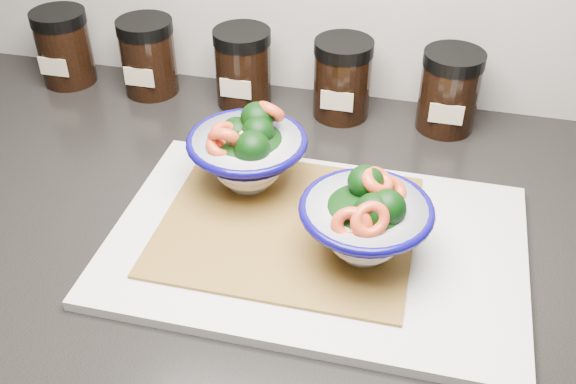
% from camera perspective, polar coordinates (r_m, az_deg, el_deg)
% --- Properties ---
extents(countertop, '(3.50, 0.60, 0.04)m').
position_cam_1_polar(countertop, '(0.81, -2.29, -2.63)').
color(countertop, black).
rests_on(countertop, cabinet).
extents(cutting_board, '(0.45, 0.30, 0.01)m').
position_cam_1_polar(cutting_board, '(0.74, 2.39, -4.40)').
color(cutting_board, beige).
rests_on(cutting_board, countertop).
extents(bamboo_mat, '(0.28, 0.24, 0.00)m').
position_cam_1_polar(bamboo_mat, '(0.76, 0.00, -2.77)').
color(bamboo_mat, olive).
rests_on(bamboo_mat, cutting_board).
extents(bowl_left, '(0.14, 0.14, 0.11)m').
position_cam_1_polar(bowl_left, '(0.79, -3.45, 3.42)').
color(bowl_left, white).
rests_on(bowl_left, bamboo_mat).
extents(bowl_right, '(0.14, 0.14, 0.10)m').
position_cam_1_polar(bowl_right, '(0.69, 6.66, -2.39)').
color(bowl_right, white).
rests_on(bowl_right, bamboo_mat).
extents(spice_jar_a, '(0.08, 0.08, 0.11)m').
position_cam_1_polar(spice_jar_a, '(1.09, -18.43, 11.57)').
color(spice_jar_a, black).
rests_on(spice_jar_a, countertop).
extents(spice_jar_b, '(0.08, 0.08, 0.11)m').
position_cam_1_polar(spice_jar_b, '(1.03, -11.74, 11.16)').
color(spice_jar_b, black).
rests_on(spice_jar_b, countertop).
extents(spice_jar_c, '(0.08, 0.08, 0.11)m').
position_cam_1_polar(spice_jar_c, '(0.98, -3.82, 10.48)').
color(spice_jar_c, black).
rests_on(spice_jar_c, countertop).
extents(spice_jar_d, '(0.08, 0.08, 0.11)m').
position_cam_1_polar(spice_jar_d, '(0.95, 4.62, 9.54)').
color(spice_jar_d, black).
rests_on(spice_jar_d, countertop).
extents(spice_jar_e, '(0.08, 0.08, 0.11)m').
position_cam_1_polar(spice_jar_e, '(0.95, 13.49, 8.33)').
color(spice_jar_e, black).
rests_on(spice_jar_e, countertop).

